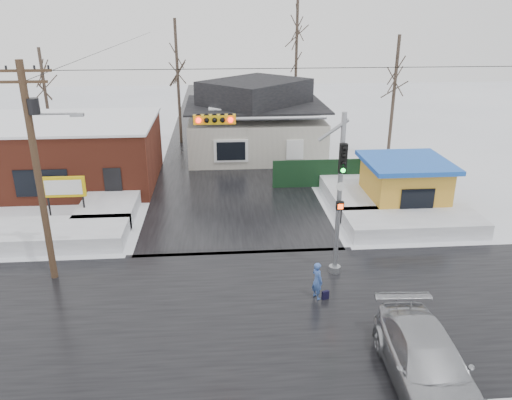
{
  "coord_description": "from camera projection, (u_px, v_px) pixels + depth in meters",
  "views": [
    {
      "loc": [
        -0.9,
        -15.76,
        10.75
      ],
      "look_at": [
        0.67,
        4.22,
        3.0
      ],
      "focal_mm": 35.0,
      "sensor_mm": 36.0,
      "label": 1
    }
  ],
  "objects": [
    {
      "name": "ground",
      "position": [
        247.0,
        316.0,
        18.6
      ],
      "size": [
        120.0,
        120.0,
        0.0
      ],
      "primitive_type": "plane",
      "color": "white",
      "rests_on": "ground"
    },
    {
      "name": "road_ns",
      "position": [
        247.0,
        316.0,
        18.6
      ],
      "size": [
        10.0,
        120.0,
        0.02
      ],
      "primitive_type": "cube",
      "color": "black",
      "rests_on": "ground"
    },
    {
      "name": "road_ew",
      "position": [
        247.0,
        316.0,
        18.6
      ],
      "size": [
        120.0,
        10.0,
        0.02
      ],
      "primitive_type": "cube",
      "color": "black",
      "rests_on": "ground"
    },
    {
      "name": "snowbank_nw",
      "position": [
        54.0,
        235.0,
        24.31
      ],
      "size": [
        7.0,
        3.0,
        0.8
      ],
      "primitive_type": "cube",
      "color": "white",
      "rests_on": "ground"
    },
    {
      "name": "snowbank_ne",
      "position": [
        413.0,
        223.0,
        25.62
      ],
      "size": [
        7.0,
        3.0,
        0.8
      ],
      "primitive_type": "cube",
      "color": "white",
      "rests_on": "ground"
    },
    {
      "name": "snowbank_nside_w",
      "position": [
        115.0,
        197.0,
        29.1
      ],
      "size": [
        3.0,
        8.0,
        0.8
      ],
      "primitive_type": "cube",
      "color": "white",
      "rests_on": "ground"
    },
    {
      "name": "snowbank_nside_e",
      "position": [
        350.0,
        191.0,
        30.12
      ],
      "size": [
        3.0,
        8.0,
        0.8
      ],
      "primitive_type": "cube",
      "color": "white",
      "rests_on": "ground"
    },
    {
      "name": "traffic_signal",
      "position": [
        302.0,
        174.0,
        19.9
      ],
      "size": [
        6.05,
        0.68,
        7.0
      ],
      "color": "gray",
      "rests_on": "ground"
    },
    {
      "name": "utility_pole",
      "position": [
        38.0,
        162.0,
        19.43
      ],
      "size": [
        3.15,
        0.44,
        9.0
      ],
      "color": "#382619",
      "rests_on": "ground"
    },
    {
      "name": "brick_building",
      "position": [
        60.0,
        153.0,
        31.92
      ],
      "size": [
        12.2,
        8.2,
        4.12
      ],
      "color": "maroon",
      "rests_on": "ground"
    },
    {
      "name": "marquee_sign",
      "position": [
        64.0,
        188.0,
        26.08
      ],
      "size": [
        2.2,
        0.21,
        2.55
      ],
      "color": "black",
      "rests_on": "ground"
    },
    {
      "name": "house",
      "position": [
        255.0,
        121.0,
        38.25
      ],
      "size": [
        10.4,
        8.4,
        5.76
      ],
      "color": "beige",
      "rests_on": "ground"
    },
    {
      "name": "kiosk",
      "position": [
        404.0,
        184.0,
        28.06
      ],
      "size": [
        4.6,
        4.6,
        2.88
      ],
      "color": "gold",
      "rests_on": "ground"
    },
    {
      "name": "fence",
      "position": [
        335.0,
        173.0,
        31.77
      ],
      "size": [
        8.0,
        0.12,
        1.8
      ],
      "primitive_type": "cube",
      "color": "black",
      "rests_on": "ground"
    },
    {
      "name": "tree_far_left",
      "position": [
        176.0,
        45.0,
        39.61
      ],
      "size": [
        3.0,
        3.0,
        10.0
      ],
      "color": "#332821",
      "rests_on": "ground"
    },
    {
      "name": "tree_far_mid",
      "position": [
        297.0,
        23.0,
        41.63
      ],
      "size": [
        3.0,
        3.0,
        12.0
      ],
      "color": "#332821",
      "rests_on": "ground"
    },
    {
      "name": "tree_far_right",
      "position": [
        397.0,
        61.0,
        35.49
      ],
      "size": [
        3.0,
        3.0,
        9.0
      ],
      "color": "#332821",
      "rests_on": "ground"
    },
    {
      "name": "tree_far_west",
      "position": [
        42.0,
        70.0,
        37.59
      ],
      "size": [
        3.0,
        3.0,
        8.0
      ],
      "color": "#332821",
      "rests_on": "ground"
    },
    {
      "name": "pedestrian",
      "position": [
        317.0,
        281.0,
        19.48
      ],
      "size": [
        0.57,
        0.67,
        1.55
      ],
      "primitive_type": "imported",
      "rotation": [
        0.0,
        0.0,
        2.0
      ],
      "color": "#3C5CA8",
      "rests_on": "ground"
    },
    {
      "name": "car",
      "position": [
        427.0,
        363.0,
        14.91
      ],
      "size": [
        2.56,
        5.7,
        1.62
      ],
      "primitive_type": "imported",
      "rotation": [
        0.0,
        0.0,
        -0.05
      ],
      "color": "#ABADB2",
      "rests_on": "ground"
    },
    {
      "name": "shopping_bag",
      "position": [
        325.0,
        295.0,
        19.6
      ],
      "size": [
        0.3,
        0.21,
        0.35
      ],
      "primitive_type": "cube",
      "rotation": [
        0.0,
        0.0,
        0.36
      ],
      "color": "black",
      "rests_on": "ground"
    }
  ]
}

